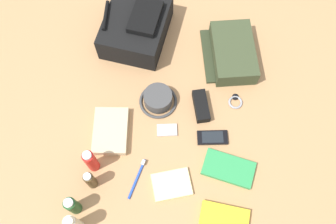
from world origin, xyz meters
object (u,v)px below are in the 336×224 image
paperback_novel (224,222)px  folded_towel (111,131)px  cell_phone (212,138)px  media_player (167,130)px  sunscreen_spray (91,161)px  toiletry_pouch (232,53)px  travel_guidebook (228,169)px  bucket_hat (158,99)px  notepad (172,185)px  wristwatch (235,102)px  sunglasses_case (201,106)px  cologne_bottle (90,180)px  toothbrush (138,176)px  backpack (136,27)px  lotion_bottle (74,224)px  shampoo_bottle (73,206)px

paperback_novel → folded_towel: 0.58m
cell_phone → media_player: (0.02, 0.19, -0.00)m
sunscreen_spray → cell_phone: size_ratio=1.23×
toiletry_pouch → travel_guidebook: toiletry_pouch is taller
bucket_hat → travel_guidebook: bucket_hat is taller
media_player → notepad: (-0.23, -0.03, 0.00)m
wristwatch → sunglasses_case: sunglasses_case is taller
cologne_bottle → media_player: cologne_bottle is taller
cologne_bottle → toothbrush: bearing=-77.6°
toiletry_pouch → sunglasses_case: toiletry_pouch is taller
backpack → toiletry_pouch: 0.45m
sunscreen_spray → media_player: bearing=-59.1°
travel_guidebook → toothbrush: bearing=98.3°
travel_guidebook → media_player: travel_guidebook is taller
paperback_novel → travel_guidebook: bearing=-5.3°
backpack → sunscreen_spray: 0.65m
backpack → sunscreen_spray: size_ratio=2.34×
backpack → bucket_hat: 0.36m
paperback_novel → travel_guidebook: 0.21m
bucket_hat → cologne_bottle: bearing=148.1°
notepad → folded_towel: (0.21, 0.27, 0.01)m
backpack → cologne_bottle: 0.72m
wristwatch → notepad: size_ratio=0.47×
backpack → cologne_bottle: (-0.71, 0.11, -0.01)m
toiletry_pouch → sunglasses_case: (-0.26, 0.13, -0.02)m
bucket_hat → notepad: bucket_hat is taller
bucket_hat → cell_phone: 0.28m
backpack → paperback_novel: size_ratio=1.89×
sunscreen_spray → travel_guidebook: sunscreen_spray is taller
lotion_bottle → media_player: bearing=-37.5°
cell_phone → lotion_bottle: bearing=127.4°
wristwatch → toothbrush: (-0.35, 0.39, 0.00)m
travel_guidebook → sunglasses_case: sunglasses_case is taller
shampoo_bottle → notepad: (0.11, -0.36, -0.06)m
paperback_novel → folded_towel: size_ratio=1.00×
sunglasses_case → shampoo_bottle: bearing=122.7°
backpack → toothbrush: (-0.67, -0.06, -0.06)m
bucket_hat → toothbrush: 0.34m
toiletry_pouch → paperback_novel: 0.73m
shampoo_bottle → paperback_novel: shampoo_bottle is taller
backpack → travel_guidebook: bearing=-145.6°
toothbrush → sunglasses_case: size_ratio=1.17×
shampoo_bottle → wristwatch: (0.49, -0.62, -0.06)m
folded_towel → bucket_hat: bearing=-50.6°
sunscreen_spray → notepad: (-0.06, -0.32, -0.07)m
cologne_bottle → sunglasses_case: 0.55m
toiletry_pouch → folded_towel: (-0.40, 0.50, -0.02)m
cell_phone → notepad: (-0.21, 0.16, 0.00)m
cologne_bottle → wristwatch: bearing=-55.4°
bucket_hat → backpack: bearing=19.8°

